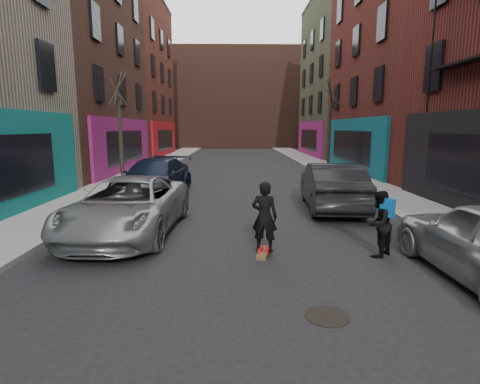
{
  "coord_description": "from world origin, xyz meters",
  "views": [
    {
      "loc": [
        -0.26,
        -1.73,
        2.91
      ],
      "look_at": [
        -0.16,
        5.87,
        1.6
      ],
      "focal_mm": 28.0,
      "sensor_mm": 36.0,
      "label": 1
    }
  ],
  "objects_px": {
    "parked_right_end": "(331,186)",
    "manhole": "(327,316)",
    "parked_left_end": "(154,178)",
    "pedestrian": "(379,223)",
    "skateboarder": "(264,217)",
    "skateboard": "(264,253)",
    "tree_right_far": "(330,118)",
    "parked_left_far": "(129,206)",
    "tree_left_far": "(120,118)"
  },
  "relations": [
    {
      "from": "parked_right_end",
      "to": "manhole",
      "type": "bearing_deg",
      "value": 80.05
    },
    {
      "from": "parked_left_end",
      "to": "pedestrian",
      "type": "xyz_separation_m",
      "value": [
        6.71,
        -7.68,
        -0.03
      ]
    },
    {
      "from": "parked_left_end",
      "to": "parked_right_end",
      "type": "bearing_deg",
      "value": -12.98
    },
    {
      "from": "skateboarder",
      "to": "manhole",
      "type": "height_order",
      "value": "skateboarder"
    },
    {
      "from": "skateboard",
      "to": "skateboarder",
      "type": "height_order",
      "value": "skateboarder"
    },
    {
      "from": "parked_left_end",
      "to": "pedestrian",
      "type": "height_order",
      "value": "parked_left_end"
    },
    {
      "from": "tree_right_far",
      "to": "pedestrian",
      "type": "relative_size",
      "value": 4.47
    },
    {
      "from": "parked_left_far",
      "to": "skateboarder",
      "type": "relative_size",
      "value": 3.44
    },
    {
      "from": "skateboard",
      "to": "pedestrian",
      "type": "bearing_deg",
      "value": 12.88
    },
    {
      "from": "tree_right_far",
      "to": "skateboard",
      "type": "relative_size",
      "value": 8.5
    },
    {
      "from": "tree_right_far",
      "to": "manhole",
      "type": "distance_m",
      "value": 21.23
    },
    {
      "from": "parked_left_end",
      "to": "skateboarder",
      "type": "relative_size",
      "value": 3.39
    },
    {
      "from": "skateboarder",
      "to": "tree_right_far",
      "type": "bearing_deg",
      "value": -93.28
    },
    {
      "from": "parked_left_far",
      "to": "skateboard",
      "type": "xyz_separation_m",
      "value": [
        3.61,
        -1.87,
        -0.73
      ]
    },
    {
      "from": "parked_left_end",
      "to": "pedestrian",
      "type": "relative_size",
      "value": 3.62
    },
    {
      "from": "skateboarder",
      "to": "pedestrian",
      "type": "relative_size",
      "value": 1.07
    },
    {
      "from": "tree_right_far",
      "to": "manhole",
      "type": "relative_size",
      "value": 9.71
    },
    {
      "from": "tree_right_far",
      "to": "parked_right_end",
      "type": "height_order",
      "value": "tree_right_far"
    },
    {
      "from": "tree_right_far",
      "to": "skateboarder",
      "type": "relative_size",
      "value": 4.19
    },
    {
      "from": "skateboard",
      "to": "pedestrian",
      "type": "height_order",
      "value": "pedestrian"
    },
    {
      "from": "parked_left_end",
      "to": "skateboarder",
      "type": "bearing_deg",
      "value": -53.8
    },
    {
      "from": "tree_right_far",
      "to": "parked_left_far",
      "type": "relative_size",
      "value": 1.22
    },
    {
      "from": "skateboarder",
      "to": "parked_right_end",
      "type": "bearing_deg",
      "value": -104.41
    },
    {
      "from": "parked_left_end",
      "to": "skateboard",
      "type": "xyz_separation_m",
      "value": [
        4.11,
        -7.59,
        -0.75
      ]
    },
    {
      "from": "parked_right_end",
      "to": "skateboarder",
      "type": "bearing_deg",
      "value": 65.19
    },
    {
      "from": "tree_left_far",
      "to": "manhole",
      "type": "bearing_deg",
      "value": -62.76
    },
    {
      "from": "tree_right_far",
      "to": "parked_right_end",
      "type": "relative_size",
      "value": 1.34
    },
    {
      "from": "pedestrian",
      "to": "parked_left_far",
      "type": "bearing_deg",
      "value": -60.29
    },
    {
      "from": "tree_left_far",
      "to": "parked_left_end",
      "type": "bearing_deg",
      "value": -57.12
    },
    {
      "from": "tree_right_far",
      "to": "parked_left_end",
      "type": "distance_m",
      "value": 14.24
    },
    {
      "from": "parked_right_end",
      "to": "parked_left_far",
      "type": "bearing_deg",
      "value": 30.45
    },
    {
      "from": "pedestrian",
      "to": "manhole",
      "type": "distance_m",
      "value": 3.41
    },
    {
      "from": "parked_right_end",
      "to": "pedestrian",
      "type": "height_order",
      "value": "parked_right_end"
    },
    {
      "from": "parked_right_end",
      "to": "pedestrian",
      "type": "relative_size",
      "value": 3.35
    },
    {
      "from": "tree_right_far",
      "to": "parked_left_end",
      "type": "xyz_separation_m",
      "value": [
        -9.9,
        -9.86,
        -2.73
      ]
    },
    {
      "from": "skateboarder",
      "to": "pedestrian",
      "type": "xyz_separation_m",
      "value": [
        2.59,
        -0.1,
        -0.14
      ]
    },
    {
      "from": "parked_left_end",
      "to": "parked_right_end",
      "type": "xyz_separation_m",
      "value": [
        6.92,
        -2.62,
        0.04
      ]
    },
    {
      "from": "parked_right_end",
      "to": "pedestrian",
      "type": "bearing_deg",
      "value": 92.23
    },
    {
      "from": "parked_left_far",
      "to": "skateboarder",
      "type": "bearing_deg",
      "value": -24.61
    },
    {
      "from": "parked_left_end",
      "to": "skateboard",
      "type": "height_order",
      "value": "parked_left_end"
    },
    {
      "from": "tree_right_far",
      "to": "manhole",
      "type": "xyz_separation_m",
      "value": [
        -5.03,
        -20.32,
        -3.52
      ]
    },
    {
      "from": "pedestrian",
      "to": "manhole",
      "type": "relative_size",
      "value": 2.17
    },
    {
      "from": "parked_left_far",
      "to": "parked_right_end",
      "type": "bearing_deg",
      "value": 28.52
    },
    {
      "from": "parked_left_far",
      "to": "pedestrian",
      "type": "xyz_separation_m",
      "value": [
        6.2,
        -1.97,
        -0.01
      ]
    },
    {
      "from": "parked_left_end",
      "to": "parked_right_end",
      "type": "relative_size",
      "value": 1.08
    },
    {
      "from": "tree_left_far",
      "to": "pedestrian",
      "type": "height_order",
      "value": "tree_left_far"
    },
    {
      "from": "tree_left_far",
      "to": "manhole",
      "type": "height_order",
      "value": "tree_left_far"
    },
    {
      "from": "parked_left_far",
      "to": "parked_right_end",
      "type": "height_order",
      "value": "parked_right_end"
    },
    {
      "from": "parked_left_far",
      "to": "skateboard",
      "type": "bearing_deg",
      "value": -24.61
    },
    {
      "from": "skateboard",
      "to": "pedestrian",
      "type": "relative_size",
      "value": 0.53
    }
  ]
}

